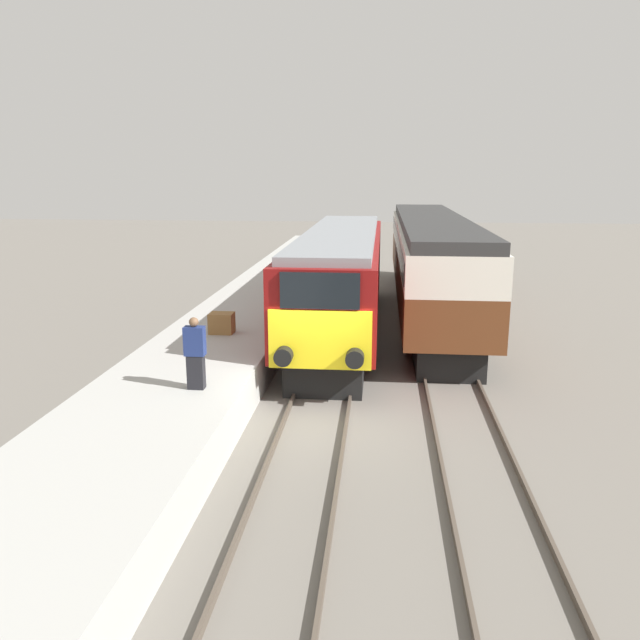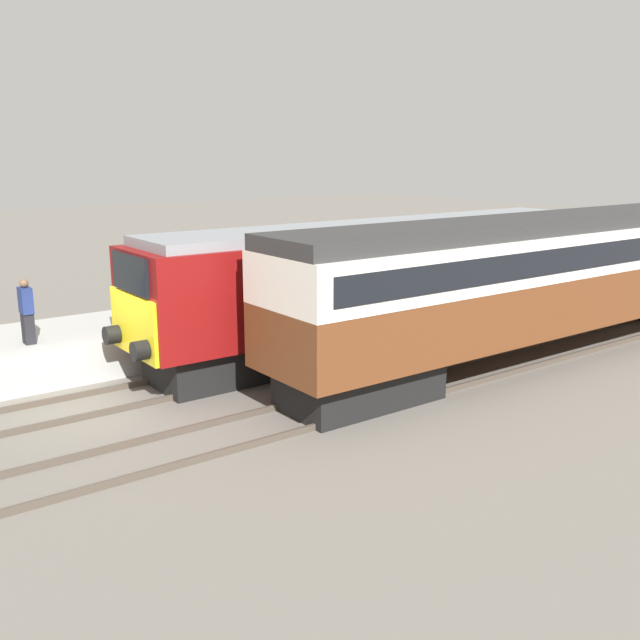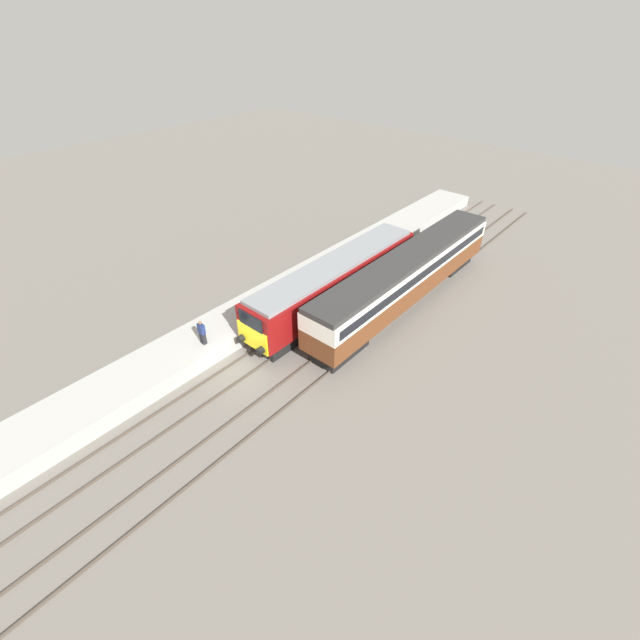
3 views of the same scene
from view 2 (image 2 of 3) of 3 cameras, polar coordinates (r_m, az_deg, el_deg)
ground_plane at (r=17.04m, az=-16.72°, el=-6.40°), size 120.00×120.00×0.00m
platform_left at (r=23.31m, az=-0.96°, el=0.73°), size 3.50×50.00×1.00m
rails_near_track at (r=19.14m, az=-2.54°, el=-3.43°), size 1.51×60.00×0.14m
rails_far_track at (r=16.56m, az=4.08°, el=-6.16°), size 1.50×60.00×0.14m
locomotive at (r=20.74m, az=5.32°, el=3.51°), size 2.70×15.79×3.64m
passenger_carriage at (r=21.12m, az=18.86°, el=3.87°), size 2.75×19.07×3.90m
person_on_platform at (r=18.68m, az=-22.41°, el=0.60°), size 0.44×0.26×1.60m
luggage_crate at (r=21.00m, az=-10.00°, el=1.36°), size 0.70×0.56×0.60m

